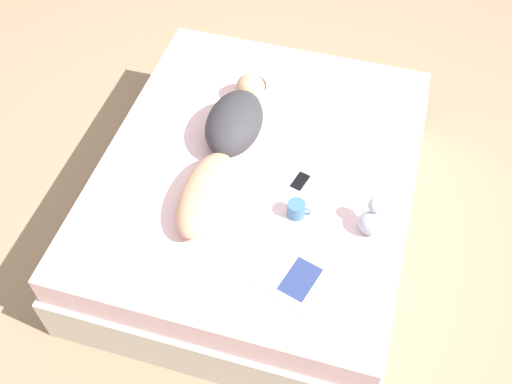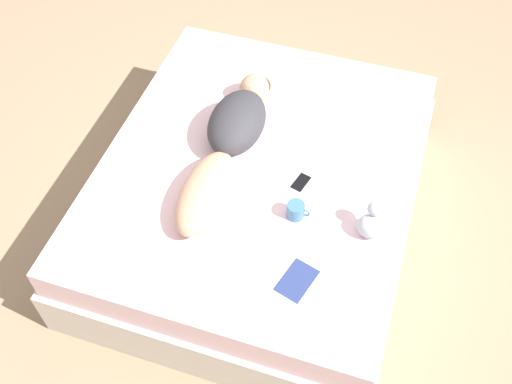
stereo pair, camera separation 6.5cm
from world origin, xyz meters
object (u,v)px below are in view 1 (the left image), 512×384
(cell_phone, at_px, (300,182))
(person, at_px, (227,142))
(open_magazine, at_px, (282,270))
(coffee_mug, at_px, (297,209))

(cell_phone, bearing_deg, person, -175.80)
(person, height_order, open_magazine, person)
(cell_phone, bearing_deg, open_magazine, -70.55)
(coffee_mug, relative_size, cell_phone, 0.75)
(person, distance_m, coffee_mug, 0.56)
(person, relative_size, open_magazine, 2.47)
(coffee_mug, xyz_separation_m, cell_phone, (-0.03, 0.22, -0.04))
(person, xyz_separation_m, cell_phone, (0.44, -0.08, -0.10))
(person, relative_size, cell_phone, 7.37)
(coffee_mug, height_order, cell_phone, coffee_mug)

